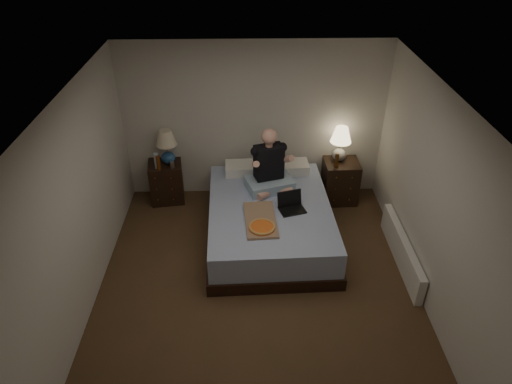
{
  "coord_description": "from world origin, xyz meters",
  "views": [
    {
      "loc": [
        -0.12,
        -4.17,
        4.18
      ],
      "look_at": [
        0.0,
        0.9,
        0.85
      ],
      "focal_mm": 32.0,
      "sensor_mm": 36.0,
      "label": 1
    }
  ],
  "objects_px": {
    "bed": "(270,221)",
    "person": "(270,161)",
    "beer_bottle_right": "(337,160)",
    "lamp_left": "(167,147)",
    "soda_can": "(172,164)",
    "pizza_box": "(262,228)",
    "nightstand_left": "(167,182)",
    "nightstand_right": "(340,181)",
    "beer_bottle_left": "(158,163)",
    "laptop": "(293,203)",
    "radiator": "(402,250)",
    "water_bottle": "(156,161)",
    "lamp_right": "(340,144)"
  },
  "relations": [
    {
      "from": "beer_bottle_left",
      "to": "pizza_box",
      "type": "distance_m",
      "value": 2.07
    },
    {
      "from": "laptop",
      "to": "pizza_box",
      "type": "bearing_deg",
      "value": -152.28
    },
    {
      "from": "lamp_left",
      "to": "pizza_box",
      "type": "height_order",
      "value": "lamp_left"
    },
    {
      "from": "nightstand_right",
      "to": "water_bottle",
      "type": "xyz_separation_m",
      "value": [
        -2.85,
        -0.06,
        0.44
      ]
    },
    {
      "from": "lamp_left",
      "to": "soda_can",
      "type": "distance_m",
      "value": 0.27
    },
    {
      "from": "bed",
      "to": "person",
      "type": "bearing_deg",
      "value": 85.97
    },
    {
      "from": "water_bottle",
      "to": "bed",
      "type": "bearing_deg",
      "value": -27.69
    },
    {
      "from": "nightstand_right",
      "to": "laptop",
      "type": "distance_m",
      "value": 1.43
    },
    {
      "from": "nightstand_right",
      "to": "beer_bottle_right",
      "type": "distance_m",
      "value": 0.49
    },
    {
      "from": "bed",
      "to": "pizza_box",
      "type": "height_order",
      "value": "pizza_box"
    },
    {
      "from": "bed",
      "to": "person",
      "type": "height_order",
      "value": "person"
    },
    {
      "from": "lamp_left",
      "to": "beer_bottle_right",
      "type": "relative_size",
      "value": 2.43
    },
    {
      "from": "beer_bottle_left",
      "to": "pizza_box",
      "type": "relative_size",
      "value": 0.3
    },
    {
      "from": "lamp_left",
      "to": "pizza_box",
      "type": "bearing_deg",
      "value": -48.81
    },
    {
      "from": "pizza_box",
      "to": "lamp_left",
      "type": "bearing_deg",
      "value": 127.36
    },
    {
      "from": "bed",
      "to": "beer_bottle_right",
      "type": "height_order",
      "value": "beer_bottle_right"
    },
    {
      "from": "lamp_left",
      "to": "nightstand_left",
      "type": "bearing_deg",
      "value": -161.61
    },
    {
      "from": "nightstand_left",
      "to": "nightstand_right",
      "type": "bearing_deg",
      "value": -9.32
    },
    {
      "from": "pizza_box",
      "to": "radiator",
      "type": "xyz_separation_m",
      "value": [
        1.86,
        -0.02,
        -0.4
      ]
    },
    {
      "from": "beer_bottle_right",
      "to": "soda_can",
      "type": "bearing_deg",
      "value": 177.86
    },
    {
      "from": "nightstand_right",
      "to": "nightstand_left",
      "type": "bearing_deg",
      "value": 176.71
    },
    {
      "from": "lamp_left",
      "to": "bed",
      "type": "bearing_deg",
      "value": -34.12
    },
    {
      "from": "water_bottle",
      "to": "pizza_box",
      "type": "height_order",
      "value": "water_bottle"
    },
    {
      "from": "laptop",
      "to": "lamp_right",
      "type": "bearing_deg",
      "value": 37.99
    },
    {
      "from": "person",
      "to": "lamp_left",
      "type": "bearing_deg",
      "value": 140.83
    },
    {
      "from": "person",
      "to": "laptop",
      "type": "xyz_separation_m",
      "value": [
        0.28,
        -0.57,
        -0.35
      ]
    },
    {
      "from": "beer_bottle_left",
      "to": "person",
      "type": "xyz_separation_m",
      "value": [
        1.66,
        -0.41,
        0.25
      ]
    },
    {
      "from": "nightstand_right",
      "to": "soda_can",
      "type": "xyz_separation_m",
      "value": [
        -2.62,
        -0.03,
        0.37
      ]
    },
    {
      "from": "bed",
      "to": "soda_can",
      "type": "bearing_deg",
      "value": 146.07
    },
    {
      "from": "nightstand_right",
      "to": "soda_can",
      "type": "distance_m",
      "value": 2.65
    },
    {
      "from": "lamp_left",
      "to": "person",
      "type": "relative_size",
      "value": 0.6
    },
    {
      "from": "beer_bottle_right",
      "to": "laptop",
      "type": "xyz_separation_m",
      "value": [
        -0.75,
        -0.96,
        -0.12
      ]
    },
    {
      "from": "nightstand_left",
      "to": "soda_can",
      "type": "distance_m",
      "value": 0.42
    },
    {
      "from": "soda_can",
      "to": "pizza_box",
      "type": "relative_size",
      "value": 0.13
    },
    {
      "from": "soda_can",
      "to": "beer_bottle_left",
      "type": "height_order",
      "value": "beer_bottle_left"
    },
    {
      "from": "nightstand_right",
      "to": "person",
      "type": "distance_m",
      "value": 1.43
    },
    {
      "from": "nightstand_right",
      "to": "beer_bottle_left",
      "type": "xyz_separation_m",
      "value": [
        -2.81,
        -0.11,
        0.43
      ]
    },
    {
      "from": "nightstand_left",
      "to": "soda_can",
      "type": "height_order",
      "value": "soda_can"
    },
    {
      "from": "lamp_right",
      "to": "radiator",
      "type": "xyz_separation_m",
      "value": [
        0.61,
        -1.6,
        -0.77
      ]
    },
    {
      "from": "person",
      "to": "laptop",
      "type": "bearing_deg",
      "value": -81.05
    },
    {
      "from": "bed",
      "to": "laptop",
      "type": "relative_size",
      "value": 6.57
    },
    {
      "from": "soda_can",
      "to": "beer_bottle_right",
      "type": "distance_m",
      "value": 2.51
    },
    {
      "from": "laptop",
      "to": "water_bottle",
      "type": "bearing_deg",
      "value": 135.94
    },
    {
      "from": "beer_bottle_right",
      "to": "pizza_box",
      "type": "relative_size",
      "value": 0.3
    },
    {
      "from": "beer_bottle_right",
      "to": "nightstand_left",
      "type": "bearing_deg",
      "value": 175.66
    },
    {
      "from": "lamp_left",
      "to": "radiator",
      "type": "xyz_separation_m",
      "value": [
        3.26,
        -1.62,
        -0.74
      ]
    },
    {
      "from": "person",
      "to": "soda_can",
      "type": "bearing_deg",
      "value": 144.24
    },
    {
      "from": "nightstand_left",
      "to": "nightstand_right",
      "type": "relative_size",
      "value": 0.96
    },
    {
      "from": "nightstand_right",
      "to": "soda_can",
      "type": "bearing_deg",
      "value": 178.96
    },
    {
      "from": "beer_bottle_right",
      "to": "person",
      "type": "height_order",
      "value": "person"
    }
  ]
}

